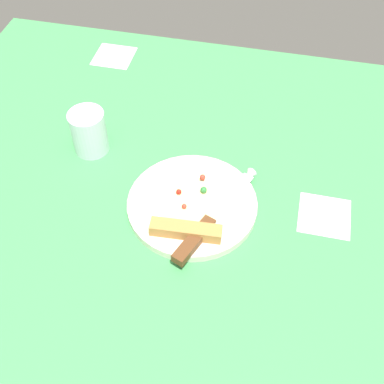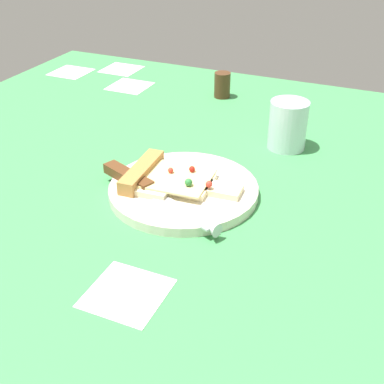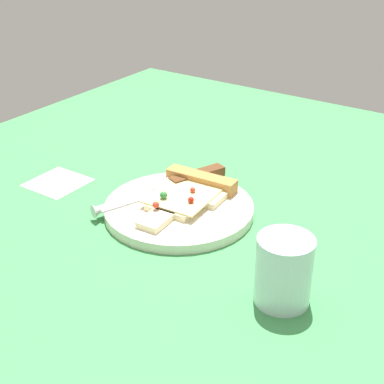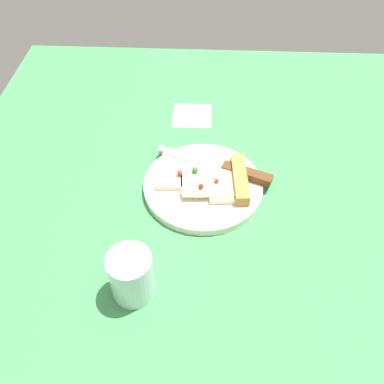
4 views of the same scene
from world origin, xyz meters
The scene contains 5 objects.
ground_plane centered at (0.02, -0.05, -1.50)cm, with size 113.32×113.32×3.00cm.
plate centered at (-5.62, 2.48, 0.76)cm, with size 23.06×23.06×1.52cm, color silver.
pizza_slice centered at (-3.04, 2.66, 2.30)cm, with size 17.89×12.15×2.46cm.
knife centered at (-1.45, 6.40, 2.12)cm, with size 23.08×10.82×2.45cm.
drinking_glass centered at (-15.87, -20.10, 4.39)cm, with size 6.87×6.87×8.77cm, color silver.
Camera 1 is at (48.18, 14.55, 69.89)cm, focal length 46.60 mm.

